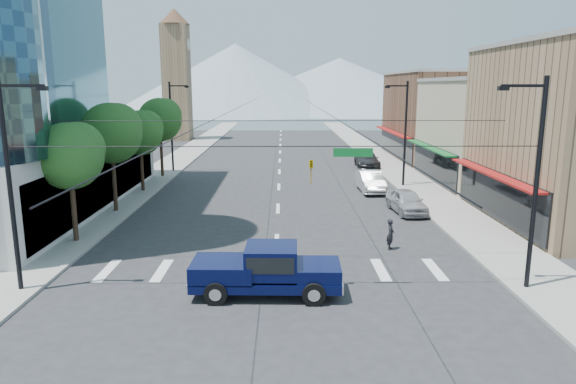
# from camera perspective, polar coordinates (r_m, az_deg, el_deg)

# --- Properties ---
(ground) EXTENTS (160.00, 160.00, 0.00)m
(ground) POSITION_cam_1_polar(r_m,az_deg,el_deg) (23.27, -1.43, -9.96)
(ground) COLOR #28282B
(ground) RESTS_ON ground
(sidewalk_left) EXTENTS (4.00, 120.00, 0.15)m
(sidewalk_left) POSITION_cam_1_polar(r_m,az_deg,el_deg) (63.43, -11.84, 3.74)
(sidewalk_left) COLOR gray
(sidewalk_left) RESTS_ON ground
(sidewalk_right) EXTENTS (4.00, 120.00, 0.15)m
(sidewalk_right) POSITION_cam_1_polar(r_m,az_deg,el_deg) (63.30, 10.04, 3.79)
(sidewalk_right) COLOR gray
(sidewalk_right) RESTS_ON ground
(shop_mid) EXTENTS (12.00, 14.00, 9.00)m
(shop_mid) POSITION_cam_1_polar(r_m,az_deg,el_deg) (49.85, 22.76, 6.09)
(shop_mid) COLOR tan
(shop_mid) RESTS_ON ground
(shop_far) EXTENTS (12.00, 18.00, 10.00)m
(shop_far) POSITION_cam_1_polar(r_m,az_deg,el_deg) (64.79, 17.24, 8.01)
(shop_far) COLOR brown
(shop_far) RESTS_ON ground
(clock_tower) EXTENTS (4.80, 4.80, 20.40)m
(clock_tower) POSITION_cam_1_polar(r_m,az_deg,el_deg) (85.33, -12.29, 12.82)
(clock_tower) COLOR #8C6B4C
(clock_tower) RESTS_ON ground
(mountain_left) EXTENTS (80.00, 80.00, 22.00)m
(mountain_left) POSITION_cam_1_polar(r_m,az_deg,el_deg) (172.33, -5.84, 12.45)
(mountain_left) COLOR gray
(mountain_left) RESTS_ON ground
(mountain_right) EXTENTS (90.00, 90.00, 18.00)m
(mountain_right) POSITION_cam_1_polar(r_m,az_deg,el_deg) (182.69, 5.70, 11.78)
(mountain_right) COLOR gray
(mountain_right) RESTS_ON ground
(tree_near) EXTENTS (3.65, 3.64, 6.71)m
(tree_near) POSITION_cam_1_polar(r_m,az_deg,el_deg) (30.20, -22.86, 3.94)
(tree_near) COLOR black
(tree_near) RESTS_ON ground
(tree_midnear) EXTENTS (4.09, 4.09, 7.52)m
(tree_midnear) POSITION_cam_1_polar(r_m,az_deg,el_deg) (36.68, -18.85, 6.39)
(tree_midnear) COLOR black
(tree_midnear) RESTS_ON ground
(tree_midfar) EXTENTS (3.65, 3.64, 6.71)m
(tree_midfar) POSITION_cam_1_polar(r_m,az_deg,el_deg) (43.41, -15.95, 6.50)
(tree_midfar) COLOR black
(tree_midfar) RESTS_ON ground
(tree_far) EXTENTS (4.09, 4.09, 7.52)m
(tree_far) POSITION_cam_1_polar(r_m,az_deg,el_deg) (50.13, -13.89, 7.94)
(tree_far) COLOR black
(tree_far) RESTS_ON ground
(signal_rig) EXTENTS (21.80, 0.20, 9.00)m
(signal_rig) POSITION_cam_1_polar(r_m,az_deg,el_deg) (21.00, -1.00, 0.87)
(signal_rig) COLOR black
(signal_rig) RESTS_ON ground
(lamp_pole_nw) EXTENTS (2.00, 0.25, 9.00)m
(lamp_pole_nw) POSITION_cam_1_polar(r_m,az_deg,el_deg) (52.91, -12.72, 7.47)
(lamp_pole_nw) COLOR black
(lamp_pole_nw) RESTS_ON ground
(lamp_pole_ne) EXTENTS (2.00, 0.25, 9.00)m
(lamp_pole_ne) POSITION_cam_1_polar(r_m,az_deg,el_deg) (44.98, 12.76, 6.76)
(lamp_pole_ne) COLOR black
(lamp_pole_ne) RESTS_ON ground
(pickup_truck) EXTENTS (6.34, 2.59, 2.13)m
(pickup_truck) POSITION_cam_1_polar(r_m,az_deg,el_deg) (21.60, -2.51, -8.58)
(pickup_truck) COLOR #070C36
(pickup_truck) RESTS_ON ground
(pedestrian) EXTENTS (0.55, 0.70, 1.67)m
(pedestrian) POSITION_cam_1_polar(r_m,az_deg,el_deg) (27.99, 11.32, -4.62)
(pedestrian) COLOR black
(pedestrian) RESTS_ON ground
(parked_car_near) EXTENTS (2.33, 4.87, 1.61)m
(parked_car_near) POSITION_cam_1_polar(r_m,az_deg,el_deg) (36.25, 13.04, -1.01)
(parked_car_near) COLOR #B5B5BA
(parked_car_near) RESTS_ON ground
(parked_car_mid) EXTENTS (1.98, 5.20, 1.69)m
(parked_car_mid) POSITION_cam_1_polar(r_m,az_deg,el_deg) (42.97, 9.14, 1.17)
(parked_car_mid) COLOR #BEBEBE
(parked_car_mid) RESTS_ON ground
(parked_car_far) EXTENTS (2.47, 5.77, 1.66)m
(parked_car_far) POSITION_cam_1_polar(r_m,az_deg,el_deg) (55.82, 8.76, 3.58)
(parked_car_far) COLOR #2A2A2C
(parked_car_far) RESTS_ON ground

